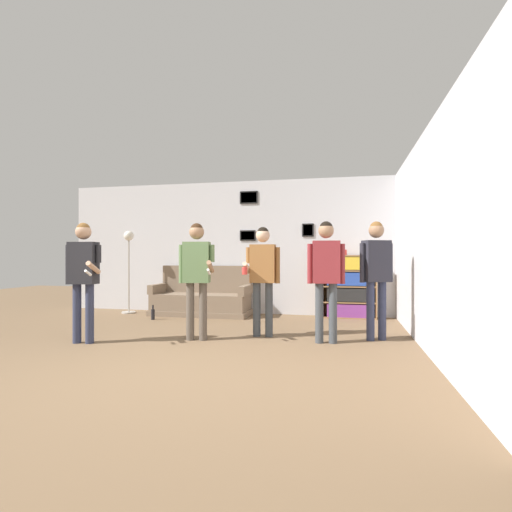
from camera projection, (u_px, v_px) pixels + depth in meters
name	position (u px, v px, depth m)	size (l,w,h in m)	color
ground_plane	(152.00, 375.00, 3.91)	(20.00, 20.00, 0.00)	brown
wall_back	(252.00, 247.00, 8.15)	(8.00, 0.08, 2.70)	silver
wall_right	(418.00, 243.00, 5.41)	(0.06, 6.71, 2.70)	silver
couch	(202.00, 299.00, 7.95)	(1.94, 0.80, 0.97)	#7A6651
bookshelf	(349.00, 287.00, 7.52)	(1.00, 0.30, 1.19)	olive
floor_lamp	(129.00, 255.00, 8.14)	(0.28, 0.28, 1.68)	#ADA89E
person_player_foreground_left	(83.00, 270.00, 5.34)	(0.52, 0.43, 1.61)	#2D334C
person_player_foreground_center	(197.00, 269.00, 5.53)	(0.54, 0.43, 1.62)	brown
person_watcher_holding_cup	(263.00, 270.00, 5.78)	(0.50, 0.41, 1.59)	#3D4247
person_spectator_near_bookshelf	(326.00, 269.00, 5.34)	(0.50, 0.24, 1.63)	#3D4247
person_spectator_far_right	(376.00, 268.00, 5.52)	(0.46, 0.34, 1.65)	#2D334C
bottle_on_floor	(153.00, 314.00, 7.32)	(0.07, 0.07, 0.27)	black
drinking_cup	(344.00, 252.00, 7.54)	(0.09, 0.09, 0.10)	red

